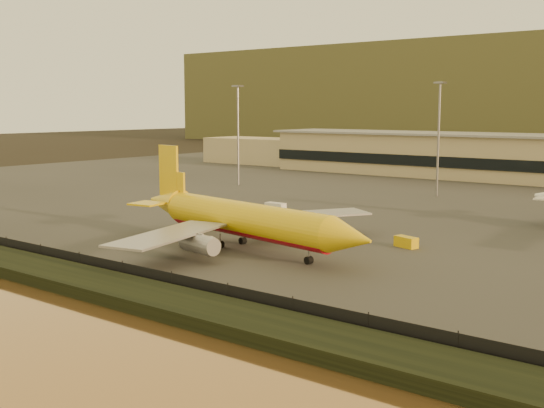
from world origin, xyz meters
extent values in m
plane|color=black|center=(0.00, 0.00, 0.00)|extent=(900.00, 900.00, 0.00)
cube|color=black|center=(0.00, -17.00, 0.70)|extent=(320.00, 7.00, 1.40)
cube|color=#2D2D2D|center=(0.00, 95.00, 0.10)|extent=(320.00, 220.00, 0.20)
cube|color=black|center=(0.00, -13.00, 1.30)|extent=(300.00, 0.05, 2.20)
cube|color=tan|center=(0.00, 125.00, 6.20)|extent=(160.00, 22.00, 12.00)
cube|color=black|center=(0.00, 113.80, 5.20)|extent=(160.00, 0.60, 3.00)
cube|color=tan|center=(-95.00, 129.00, 4.70)|extent=(50.00, 18.00, 9.00)
cylinder|color=slate|center=(-60.00, 70.00, 12.70)|extent=(0.50, 0.50, 25.00)
cube|color=slate|center=(-60.00, 70.00, 25.40)|extent=(2.20, 2.20, 0.40)
cylinder|color=slate|center=(-10.00, 80.00, 12.70)|extent=(0.50, 0.50, 25.00)
cube|color=slate|center=(-10.00, 80.00, 25.40)|extent=(2.20, 2.20, 0.40)
cube|color=brown|center=(-140.00, 340.00, 27.50)|extent=(260.00, 160.00, 55.00)
cylinder|color=#DDB40B|center=(-6.23, 9.23, 4.58)|extent=(32.21, 9.93, 4.61)
cylinder|color=#9D0913|center=(-6.23, 9.23, 3.77)|extent=(31.17, 8.78, 3.59)
cone|color=#DDB40B|center=(12.54, 6.01, 4.58)|extent=(6.89, 5.59, 4.61)
cone|color=#DDB40B|center=(-25.88, 12.60, 4.92)|extent=(8.64, 5.89, 4.61)
cube|color=#DDB40B|center=(-25.01, 12.45, 9.99)|extent=(4.87, 1.19, 8.06)
cube|color=#DDB40B|center=(-23.35, 16.84, 5.27)|extent=(5.96, 5.94, 0.28)
cube|color=#DDB40B|center=(-24.91, 7.76, 5.27)|extent=(5.01, 4.97, 0.28)
cube|color=gray|center=(-5.03, 21.47, 3.77)|extent=(15.76, 20.22, 0.28)
cylinder|color=gray|center=(-3.35, 18.15, 2.50)|extent=(5.67, 3.40, 2.53)
cube|color=gray|center=(-9.18, -2.71, 3.77)|extent=(10.30, 20.80, 0.28)
cylinder|color=gray|center=(-6.49, -0.14, 2.50)|extent=(5.67, 3.40, 2.53)
cylinder|color=black|center=(5.78, 7.17, 0.71)|extent=(1.14, 0.97, 1.01)
cylinder|color=slate|center=(5.78, 7.17, 1.24)|extent=(0.18, 0.18, 2.07)
cylinder|color=black|center=(-9.86, 7.75, 0.71)|extent=(1.14, 0.97, 1.01)
cylinder|color=slate|center=(-9.86, 7.75, 1.24)|extent=(0.18, 0.18, 2.07)
cylinder|color=black|center=(-9.16, 11.84, 0.71)|extent=(1.14, 0.97, 1.01)
cylinder|color=slate|center=(-9.16, 11.84, 1.24)|extent=(0.18, 0.18, 2.07)
cube|color=#DDB40B|center=(10.64, 24.39, 0.97)|extent=(3.71, 2.43, 1.54)
cube|color=white|center=(-24.35, 39.38, 1.09)|extent=(3.98, 1.86, 1.77)
camera|label=1|loc=(53.95, -62.30, 19.75)|focal=45.00mm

